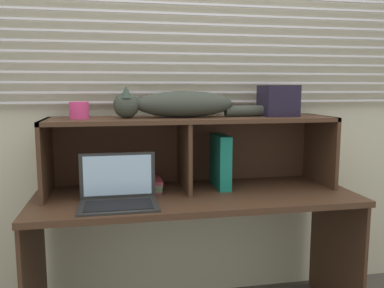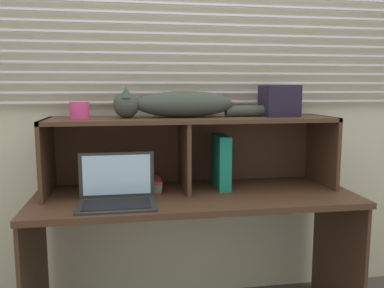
{
  "view_description": "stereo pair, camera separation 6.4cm",
  "coord_description": "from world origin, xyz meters",
  "px_view_note": "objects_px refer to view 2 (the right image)",
  "views": [
    {
      "loc": [
        -0.4,
        -1.74,
        1.25
      ],
      "look_at": [
        0.0,
        0.31,
        0.96
      ],
      "focal_mm": 37.19,
      "sensor_mm": 36.0,
      "label": 1
    },
    {
      "loc": [
        -0.34,
        -1.75,
        1.25
      ],
      "look_at": [
        0.0,
        0.31,
        0.96
      ],
      "focal_mm": 37.19,
      "sensor_mm": 36.0,
      "label": 2
    }
  ],
  "objects_px": {
    "book_stack": "(144,184)",
    "small_basket": "(79,110)",
    "binder_upright": "(221,161)",
    "laptop": "(117,193)",
    "storage_box": "(279,101)",
    "cat": "(178,104)"
  },
  "relations": [
    {
      "from": "laptop",
      "to": "small_basket",
      "type": "distance_m",
      "value": 0.47
    },
    {
      "from": "cat",
      "to": "storage_box",
      "type": "bearing_deg",
      "value": 0.0
    },
    {
      "from": "laptop",
      "to": "book_stack",
      "type": "height_order",
      "value": "laptop"
    },
    {
      "from": "binder_upright",
      "to": "storage_box",
      "type": "bearing_deg",
      "value": 0.0
    },
    {
      "from": "book_stack",
      "to": "storage_box",
      "type": "distance_m",
      "value": 0.85
    },
    {
      "from": "binder_upright",
      "to": "small_basket",
      "type": "height_order",
      "value": "small_basket"
    },
    {
      "from": "book_stack",
      "to": "small_basket",
      "type": "height_order",
      "value": "small_basket"
    },
    {
      "from": "small_basket",
      "to": "book_stack",
      "type": "bearing_deg",
      "value": -0.25
    },
    {
      "from": "laptop",
      "to": "binder_upright",
      "type": "height_order",
      "value": "binder_upright"
    },
    {
      "from": "small_basket",
      "to": "storage_box",
      "type": "bearing_deg",
      "value": 0.0
    },
    {
      "from": "cat",
      "to": "laptop",
      "type": "xyz_separation_m",
      "value": [
        -0.32,
        -0.22,
        -0.41
      ]
    },
    {
      "from": "storage_box",
      "to": "binder_upright",
      "type": "bearing_deg",
      "value": 180.0
    },
    {
      "from": "small_basket",
      "to": "binder_upright",
      "type": "bearing_deg",
      "value": 0.0
    },
    {
      "from": "binder_upright",
      "to": "laptop",
      "type": "bearing_deg",
      "value": -158.32
    },
    {
      "from": "book_stack",
      "to": "laptop",
      "type": "bearing_deg",
      "value": -122.33
    },
    {
      "from": "laptop",
      "to": "book_stack",
      "type": "bearing_deg",
      "value": 57.67
    },
    {
      "from": "laptop",
      "to": "book_stack",
      "type": "relative_size",
      "value": 1.67
    },
    {
      "from": "cat",
      "to": "storage_box",
      "type": "distance_m",
      "value": 0.55
    },
    {
      "from": "book_stack",
      "to": "small_basket",
      "type": "bearing_deg",
      "value": 179.75
    },
    {
      "from": "cat",
      "to": "binder_upright",
      "type": "xyz_separation_m",
      "value": [
        0.23,
        0.0,
        -0.31
      ]
    },
    {
      "from": "laptop",
      "to": "book_stack",
      "type": "distance_m",
      "value": 0.26
    },
    {
      "from": "small_basket",
      "to": "storage_box",
      "type": "xyz_separation_m",
      "value": [
        1.05,
        0.0,
        0.04
      ]
    }
  ]
}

